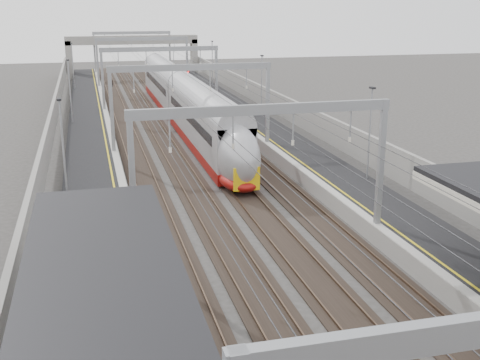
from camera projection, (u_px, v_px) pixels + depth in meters
platform_left at (92, 150)px, 49.85m from camera, size 4.00×120.00×1.00m
platform_right at (276, 139)px, 53.65m from camera, size 4.00×120.00×1.00m
tracks at (187, 149)px, 51.88m from camera, size 11.40×140.00×0.20m
overhead_line at (174, 70)px, 56.30m from camera, size 13.00×140.00×6.60m
overbridge at (132, 45)px, 101.49m from camera, size 22.00×2.20×6.90m
wall_left at (50, 139)px, 48.78m from camera, size 0.30×120.00×3.20m
wall_right at (310, 125)px, 54.10m from camera, size 0.30×120.00×3.20m
train at (186, 107)px, 60.17m from camera, size 2.77×50.55×4.38m
signal_green at (112, 89)px, 70.70m from camera, size 0.32×0.32×3.48m
signal_red_near at (180, 85)px, 74.52m from camera, size 0.32×0.32×3.48m
signal_red_far at (188, 78)px, 81.31m from camera, size 0.32×0.32×3.48m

